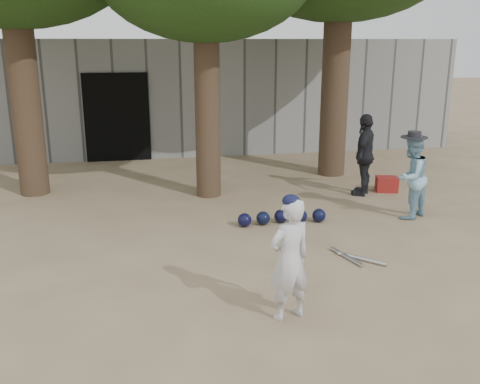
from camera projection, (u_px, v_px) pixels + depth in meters
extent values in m
plane|color=#937C5E|center=(208.00, 291.00, 6.53)|extent=(70.00, 70.00, 0.00)
imported|color=silver|center=(290.00, 260.00, 5.72)|extent=(0.58, 0.47, 1.38)
imported|color=#84B3CC|center=(411.00, 177.00, 9.07)|extent=(0.88, 0.84, 1.43)
imported|color=black|center=(365.00, 155.00, 10.44)|extent=(0.88, 0.98, 1.60)
cube|color=#9C2714|center=(387.00, 184.00, 10.83)|extent=(0.49, 0.42, 0.30)
cube|color=gray|center=(164.00, 100.00, 13.67)|extent=(16.00, 0.35, 3.00)
cube|color=black|center=(117.00, 118.00, 13.37)|extent=(1.60, 0.08, 2.20)
cube|color=slate|center=(159.00, 91.00, 16.03)|extent=(16.00, 5.00, 3.00)
sphere|color=black|center=(245.00, 220.00, 8.76)|extent=(0.23, 0.23, 0.23)
sphere|color=black|center=(263.00, 218.00, 8.86)|extent=(0.23, 0.23, 0.23)
sphere|color=black|center=(281.00, 216.00, 8.96)|extent=(0.23, 0.23, 0.23)
sphere|color=black|center=(300.00, 216.00, 8.96)|extent=(0.23, 0.23, 0.23)
sphere|color=black|center=(319.00, 215.00, 9.00)|extent=(0.23, 0.23, 0.23)
cylinder|color=#B2B1B8|center=(347.00, 257.00, 7.50)|extent=(0.24, 0.71, 0.06)
cylinder|color=#B2B1B8|center=(362.00, 259.00, 7.42)|extent=(0.54, 0.56, 0.06)
cylinder|color=brown|center=(20.00, 52.00, 9.98)|extent=(0.56, 0.56, 5.50)
cylinder|color=brown|center=(207.00, 66.00, 9.92)|extent=(0.48, 0.48, 5.00)
cylinder|color=brown|center=(337.00, 43.00, 11.51)|extent=(0.60, 0.60, 5.80)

